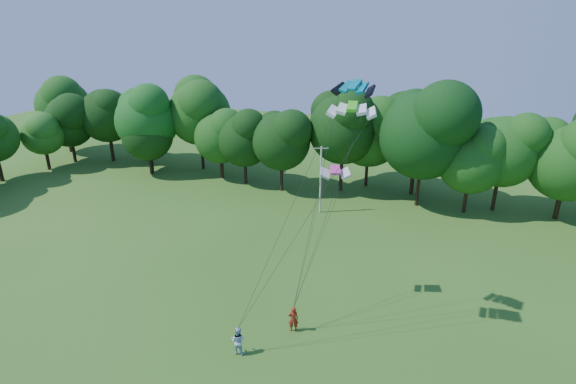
% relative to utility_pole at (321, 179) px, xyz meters
% --- Properties ---
extents(utility_pole, '(1.42, 0.54, 7.36)m').
position_rel_utility_pole_xyz_m(utility_pole, '(0.00, 0.00, 0.00)').
color(utility_pole, beige).
rests_on(utility_pole, ground).
extents(kite_flyer_left, '(0.79, 0.66, 1.86)m').
position_rel_utility_pole_xyz_m(kite_flyer_left, '(3.68, -19.77, -2.88)').
color(kite_flyer_left, maroon).
rests_on(kite_flyer_left, ground).
extents(kite_flyer_right, '(0.94, 0.75, 1.89)m').
position_rel_utility_pole_xyz_m(kite_flyer_right, '(1.13, -22.97, -2.87)').
color(kite_flyer_right, '#A1BFE0').
rests_on(kite_flyer_right, ground).
extents(kite_teal, '(2.63, 1.63, 0.59)m').
position_rel_utility_pole_xyz_m(kite_teal, '(6.42, -16.88, 12.21)').
color(kite_teal, '#047282').
rests_on(kite_teal, ground).
extents(kite_green, '(2.83, 1.53, 0.45)m').
position_rel_utility_pole_xyz_m(kite_green, '(6.64, -18.42, 11.23)').
color(kite_green, '#41CB1E').
rests_on(kite_green, ground).
extents(kite_pink, '(2.24, 1.58, 0.44)m').
position_rel_utility_pole_xyz_m(kite_pink, '(5.02, -14.97, 6.24)').
color(kite_pink, '#D33A98').
rests_on(kite_pink, ground).
extents(tree_back_west, '(8.95, 8.95, 13.02)m').
position_rel_utility_pole_xyz_m(tree_back_west, '(-25.32, 5.59, 4.32)').
color(tree_back_west, '#352115').
rests_on(tree_back_west, ground).
extents(tree_back_center, '(10.29, 10.29, 14.97)m').
position_rel_utility_pole_xyz_m(tree_back_center, '(9.73, 5.51, 5.54)').
color(tree_back_center, black).
rests_on(tree_back_center, ground).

